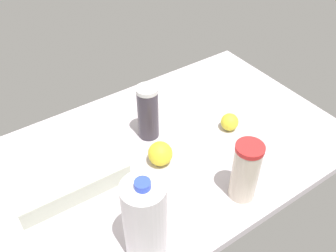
% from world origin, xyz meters
% --- Properties ---
extents(countertop, '(1.20, 0.76, 0.03)m').
position_xyz_m(countertop, '(0.00, 0.00, 0.01)').
color(countertop, silver).
rests_on(countertop, ground).
extents(tumbler_cup, '(0.08, 0.08, 0.20)m').
position_xyz_m(tumbler_cup, '(-0.07, 0.28, 0.13)').
color(tumbler_cup, beige).
rests_on(tumbler_cup, countertop).
extents(shaker_bottle, '(0.07, 0.07, 0.20)m').
position_xyz_m(shaker_bottle, '(0.02, -0.09, 0.13)').
color(shaker_bottle, '#38323D').
rests_on(shaker_bottle, countertop).
extents(milk_jug, '(0.11, 0.11, 0.27)m').
position_xyz_m(milk_jug, '(0.26, 0.28, 0.16)').
color(milk_jug, white).
rests_on(milk_jug, countertop).
extents(egg_carton, '(0.34, 0.12, 0.06)m').
position_xyz_m(egg_carton, '(0.34, -0.01, 0.06)').
color(egg_carton, beige).
rests_on(egg_carton, countertop).
extents(lemon_by_jug, '(0.08, 0.08, 0.08)m').
position_xyz_m(lemon_by_jug, '(0.06, 0.04, 0.07)').
color(lemon_by_jug, yellow).
rests_on(lemon_by_jug, countertop).
extents(lemon_near_front, '(0.06, 0.06, 0.06)m').
position_xyz_m(lemon_near_front, '(-0.24, 0.04, 0.06)').
color(lemon_near_front, yellow).
rests_on(lemon_near_front, countertop).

